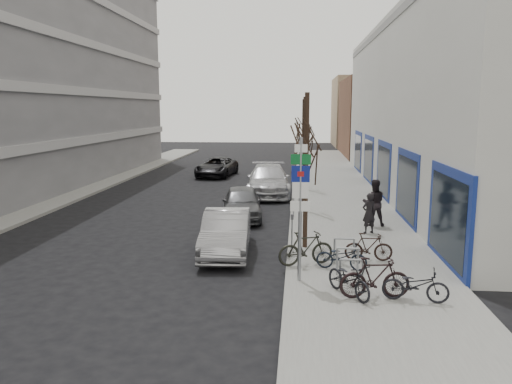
% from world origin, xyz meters
% --- Properties ---
extents(ground, '(120.00, 120.00, 0.00)m').
position_xyz_m(ground, '(0.00, 0.00, 0.00)').
color(ground, black).
rests_on(ground, ground).
extents(sidewalk_east, '(5.00, 70.00, 0.15)m').
position_xyz_m(sidewalk_east, '(4.50, 10.00, 0.07)').
color(sidewalk_east, slate).
rests_on(sidewalk_east, ground).
extents(sidewalk_west, '(3.00, 70.00, 0.15)m').
position_xyz_m(sidewalk_west, '(-11.00, 10.00, 0.07)').
color(sidewalk_west, slate).
rests_on(sidewalk_west, ground).
extents(brick_building_far, '(12.00, 14.00, 8.00)m').
position_xyz_m(brick_building_far, '(13.00, 40.00, 4.00)').
color(brick_building_far, brown).
rests_on(brick_building_far, ground).
extents(tan_building_far, '(13.00, 12.00, 9.00)m').
position_xyz_m(tan_building_far, '(13.50, 55.00, 4.50)').
color(tan_building_far, '#937A5B').
rests_on(tan_building_far, ground).
extents(highway_sign_pole, '(0.55, 0.10, 4.20)m').
position_xyz_m(highway_sign_pole, '(2.40, -0.01, 2.46)').
color(highway_sign_pole, gray).
rests_on(highway_sign_pole, ground).
extents(bike_rack, '(0.66, 2.26, 0.83)m').
position_xyz_m(bike_rack, '(3.80, 0.60, 0.66)').
color(bike_rack, gray).
rests_on(bike_rack, sidewalk_east).
extents(tree_near, '(1.80, 1.80, 5.50)m').
position_xyz_m(tree_near, '(2.60, 3.50, 4.10)').
color(tree_near, black).
rests_on(tree_near, ground).
extents(tree_mid, '(1.80, 1.80, 5.50)m').
position_xyz_m(tree_mid, '(2.60, 10.00, 4.10)').
color(tree_mid, black).
rests_on(tree_mid, ground).
extents(tree_far, '(1.80, 1.80, 5.50)m').
position_xyz_m(tree_far, '(2.60, 16.50, 4.10)').
color(tree_far, black).
rests_on(tree_far, ground).
extents(meter_front, '(0.10, 0.08, 1.27)m').
position_xyz_m(meter_front, '(2.15, 3.00, 0.92)').
color(meter_front, gray).
rests_on(meter_front, sidewalk_east).
extents(meter_mid, '(0.10, 0.08, 1.27)m').
position_xyz_m(meter_mid, '(2.15, 8.50, 0.92)').
color(meter_mid, gray).
rests_on(meter_mid, sidewalk_east).
extents(meter_back, '(0.10, 0.08, 1.27)m').
position_xyz_m(meter_back, '(2.15, 14.00, 0.92)').
color(meter_back, gray).
rests_on(meter_back, sidewalk_east).
extents(bike_near_left, '(1.35, 1.72, 1.04)m').
position_xyz_m(bike_near_left, '(3.68, -1.06, 0.67)').
color(bike_near_left, black).
rests_on(bike_near_left, sidewalk_east).
extents(bike_near_right, '(1.89, 0.77, 1.12)m').
position_xyz_m(bike_near_right, '(4.32, -1.18, 0.71)').
color(bike_near_right, black).
rests_on(bike_near_right, sidewalk_east).
extents(bike_mid_curb, '(1.59, 0.74, 0.94)m').
position_xyz_m(bike_mid_curb, '(3.67, 1.09, 0.62)').
color(bike_mid_curb, black).
rests_on(bike_mid_curb, sidewalk_east).
extents(bike_mid_inner, '(1.88, 1.13, 1.09)m').
position_xyz_m(bike_mid_inner, '(2.60, 1.44, 0.70)').
color(bike_mid_inner, black).
rests_on(bike_mid_inner, sidewalk_east).
extents(bike_far_curb, '(1.70, 0.77, 1.00)m').
position_xyz_m(bike_far_curb, '(5.32, -1.31, 0.65)').
color(bike_far_curb, black).
rests_on(bike_far_curb, sidewalk_east).
extents(bike_far_inner, '(1.54, 0.47, 0.93)m').
position_xyz_m(bike_far_inner, '(4.61, 2.04, 0.61)').
color(bike_far_inner, black).
rests_on(bike_far_inner, sidewalk_east).
extents(parked_car_front, '(1.86, 4.57, 1.47)m').
position_xyz_m(parked_car_front, '(-0.12, 2.97, 0.74)').
color(parked_car_front, '#959599').
rests_on(parked_car_front, ground).
extents(parked_car_mid, '(2.21, 4.47, 1.47)m').
position_xyz_m(parked_car_mid, '(-0.20, 8.54, 0.73)').
color(parked_car_mid, '#4B4C51').
rests_on(parked_car_mid, ground).
extents(parked_car_back, '(2.77, 6.05, 1.71)m').
position_xyz_m(parked_car_back, '(0.62, 14.94, 0.86)').
color(parked_car_back, '#A8A8AD').
rests_on(parked_car_back, ground).
extents(lane_car, '(2.85, 5.26, 1.40)m').
position_xyz_m(lane_car, '(-3.67, 22.64, 0.70)').
color(lane_car, black).
rests_on(lane_car, ground).
extents(pedestrian_near, '(0.69, 0.59, 1.59)m').
position_xyz_m(pedestrian_near, '(5.10, 5.69, 0.95)').
color(pedestrian_near, black).
rests_on(pedestrian_near, sidewalk_east).
extents(pedestrian_far, '(0.74, 0.52, 1.96)m').
position_xyz_m(pedestrian_far, '(5.47, 7.00, 1.13)').
color(pedestrian_far, black).
rests_on(pedestrian_far, sidewalk_east).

